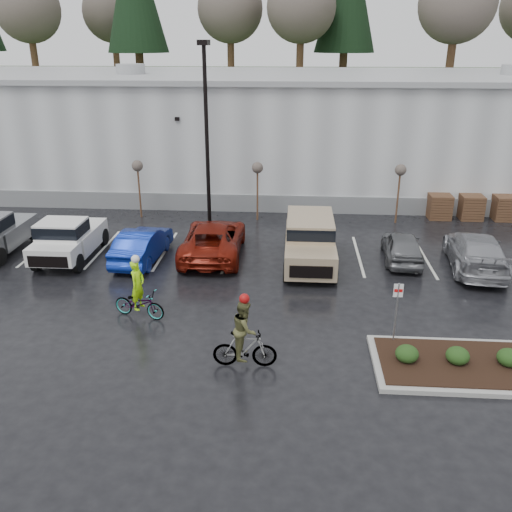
# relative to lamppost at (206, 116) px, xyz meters

# --- Properties ---
(ground) EXTENTS (120.00, 120.00, 0.00)m
(ground) POSITION_rel_lamppost_xyz_m (4.00, -12.00, -5.69)
(ground) COLOR black
(ground) RESTS_ON ground
(warehouse) EXTENTS (60.50, 15.50, 7.20)m
(warehouse) POSITION_rel_lamppost_xyz_m (4.00, 9.99, -2.04)
(warehouse) COLOR #A9ACAE
(warehouse) RESTS_ON ground
(wooded_ridge) EXTENTS (80.00, 25.00, 6.00)m
(wooded_ridge) POSITION_rel_lamppost_xyz_m (4.00, 33.00, -2.69)
(wooded_ridge) COLOR #29431C
(wooded_ridge) RESTS_ON ground
(lamppost) EXTENTS (0.50, 1.00, 9.22)m
(lamppost) POSITION_rel_lamppost_xyz_m (0.00, 0.00, 0.00)
(lamppost) COLOR black
(lamppost) RESTS_ON ground
(sapling_west) EXTENTS (0.60, 0.60, 3.20)m
(sapling_west) POSITION_rel_lamppost_xyz_m (-4.00, 1.00, -2.96)
(sapling_west) COLOR #452E1B
(sapling_west) RESTS_ON ground
(sapling_mid) EXTENTS (0.60, 0.60, 3.20)m
(sapling_mid) POSITION_rel_lamppost_xyz_m (2.50, 1.00, -2.96)
(sapling_mid) COLOR #452E1B
(sapling_mid) RESTS_ON ground
(sapling_east) EXTENTS (0.60, 0.60, 3.20)m
(sapling_east) POSITION_rel_lamppost_xyz_m (10.00, 1.00, -2.96)
(sapling_east) COLOR #452E1B
(sapling_east) RESTS_ON ground
(pallet_stack_a) EXTENTS (1.20, 1.20, 1.35)m
(pallet_stack_a) POSITION_rel_lamppost_xyz_m (12.50, 2.00, -5.01)
(pallet_stack_a) COLOR #452E1B
(pallet_stack_a) RESTS_ON ground
(pallet_stack_b) EXTENTS (1.20, 1.20, 1.35)m
(pallet_stack_b) POSITION_rel_lamppost_xyz_m (14.20, 2.00, -5.01)
(pallet_stack_b) COLOR #452E1B
(pallet_stack_b) RESTS_ON ground
(pallet_stack_c) EXTENTS (1.20, 1.20, 1.35)m
(pallet_stack_c) POSITION_rel_lamppost_xyz_m (16.00, 2.00, -5.01)
(pallet_stack_c) COLOR #452E1B
(pallet_stack_c) RESTS_ON ground
(curb_island) EXTENTS (8.00, 3.00, 0.15)m
(curb_island) POSITION_rel_lamppost_xyz_m (11.00, -13.00, -5.61)
(curb_island) COLOR gray
(curb_island) RESTS_ON ground
(mulch_bed) EXTENTS (7.60, 2.60, 0.04)m
(mulch_bed) POSITION_rel_lamppost_xyz_m (11.00, -13.00, -5.52)
(mulch_bed) COLOR black
(mulch_bed) RESTS_ON curb_island
(shrub_a) EXTENTS (0.70, 0.70, 0.52)m
(shrub_a) POSITION_rel_lamppost_xyz_m (8.00, -13.00, -5.27)
(shrub_a) COLOR #1A3312
(shrub_a) RESTS_ON curb_island
(shrub_b) EXTENTS (0.70, 0.70, 0.52)m
(shrub_b) POSITION_rel_lamppost_xyz_m (9.50, -13.00, -5.27)
(shrub_b) COLOR #1A3312
(shrub_b) RESTS_ON curb_island
(shrub_c) EXTENTS (0.70, 0.70, 0.52)m
(shrub_c) POSITION_rel_lamppost_xyz_m (11.00, -13.00, -5.27)
(shrub_c) COLOR #1A3312
(shrub_c) RESTS_ON curb_island
(fire_lane_sign) EXTENTS (0.30, 0.05, 2.20)m
(fire_lane_sign) POSITION_rel_lamppost_xyz_m (7.80, -11.80, -4.28)
(fire_lane_sign) COLOR gray
(fire_lane_sign) RESTS_ON ground
(pickup_white) EXTENTS (2.10, 5.20, 1.96)m
(pickup_white) POSITION_rel_lamppost_xyz_m (-5.55, -4.91, -4.71)
(pickup_white) COLOR white
(pickup_white) RESTS_ON ground
(car_blue) EXTENTS (1.88, 4.56, 1.47)m
(car_blue) POSITION_rel_lamppost_xyz_m (-2.23, -5.18, -4.95)
(car_blue) COLOR navy
(car_blue) RESTS_ON ground
(car_red) EXTENTS (2.70, 5.71, 1.57)m
(car_red) POSITION_rel_lamppost_xyz_m (0.86, -4.39, -4.90)
(car_red) COLOR maroon
(car_red) RESTS_ON ground
(suv_tan) EXTENTS (2.20, 5.10, 2.06)m
(suv_tan) POSITION_rel_lamppost_xyz_m (5.21, -5.26, -4.66)
(suv_tan) COLOR tan
(suv_tan) RESTS_ON ground
(car_grey) EXTENTS (1.80, 4.02, 1.34)m
(car_grey) POSITION_rel_lamppost_xyz_m (9.35, -4.42, -5.01)
(car_grey) COLOR slate
(car_grey) RESTS_ON ground
(car_far_silver) EXTENTS (2.78, 5.57, 1.55)m
(car_far_silver) POSITION_rel_lamppost_xyz_m (12.33, -5.08, -4.91)
(car_far_silver) COLOR #9FA0A6
(car_far_silver) RESTS_ON ground
(cyclist_hivis) EXTENTS (2.07, 1.18, 2.38)m
(cyclist_hivis) POSITION_rel_lamppost_xyz_m (-0.92, -10.50, -4.95)
(cyclist_hivis) COLOR #3F3F44
(cyclist_hivis) RESTS_ON ground
(cyclist_olive) EXTENTS (1.88, 0.91, 2.43)m
(cyclist_olive) POSITION_rel_lamppost_xyz_m (3.11, -13.37, -4.81)
(cyclist_olive) COLOR #3F3F44
(cyclist_olive) RESTS_ON ground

